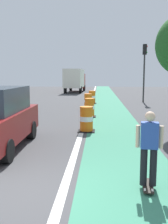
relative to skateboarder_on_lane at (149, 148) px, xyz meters
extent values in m
plane|color=#424244|center=(-2.71, -0.45, -0.91)|extent=(100.00, 100.00, 0.00)
cube|color=#387F60|center=(-0.31, 11.55, -0.91)|extent=(2.50, 80.00, 0.01)
cube|color=silver|center=(-1.81, 11.55, -0.91)|extent=(0.20, 80.00, 0.01)
cube|color=black|center=(0.00, 0.00, -0.84)|extent=(0.31, 0.82, 0.02)
cylinder|color=silver|center=(-0.05, 0.27, -0.86)|extent=(0.05, 0.11, 0.11)
cylinder|color=silver|center=(0.11, 0.25, -0.86)|extent=(0.05, 0.11, 0.11)
cylinder|color=silver|center=(-0.11, -0.25, -0.86)|extent=(0.05, 0.11, 0.11)
cylinder|color=silver|center=(0.05, -0.27, -0.86)|extent=(0.05, 0.11, 0.11)
cylinder|color=black|center=(-0.10, 0.01, -0.42)|extent=(0.15, 0.15, 0.82)
cylinder|color=black|center=(0.10, -0.01, -0.42)|extent=(0.15, 0.15, 0.82)
cube|color=#2D4CA5|center=(0.00, 0.00, 0.27)|extent=(0.38, 0.26, 0.56)
cylinder|color=beige|center=(-0.24, 0.03, 0.24)|extent=(0.09, 0.09, 0.48)
cylinder|color=beige|center=(0.24, -0.03, 0.24)|extent=(0.09, 0.09, 0.48)
sphere|color=beige|center=(0.00, 0.00, 0.67)|extent=(0.22, 0.22, 0.22)
cylinder|color=black|center=(-3.67, 4.31, -0.57)|extent=(0.29, 0.68, 0.68)
cylinder|color=black|center=(-3.63, 1.46, -0.57)|extent=(0.29, 0.68, 0.68)
cylinder|color=orange|center=(-1.61, 5.74, -0.66)|extent=(0.56, 0.56, 0.42)
cylinder|color=white|center=(-1.61, 5.74, -0.35)|extent=(0.57, 0.57, 0.21)
cylinder|color=orange|center=(-1.61, 5.74, -0.03)|extent=(0.56, 0.56, 0.42)
cube|color=black|center=(-1.61, 5.74, -0.89)|extent=(0.73, 0.73, 0.04)
cylinder|color=orange|center=(-1.62, 9.77, -0.66)|extent=(0.56, 0.56, 0.42)
cylinder|color=white|center=(-1.62, 9.77, -0.35)|extent=(0.57, 0.57, 0.21)
cylinder|color=orange|center=(-1.62, 9.77, -0.03)|extent=(0.56, 0.56, 0.42)
cube|color=black|center=(-1.62, 9.77, -0.89)|extent=(0.73, 0.73, 0.04)
cylinder|color=orange|center=(-1.86, 13.57, -0.66)|extent=(0.56, 0.56, 0.42)
cylinder|color=white|center=(-1.86, 13.57, -0.35)|extent=(0.57, 0.57, 0.21)
cylinder|color=orange|center=(-1.86, 13.57, -0.03)|extent=(0.56, 0.56, 0.42)
cube|color=black|center=(-1.86, 13.57, -0.89)|extent=(0.73, 0.73, 0.04)
cylinder|color=orange|center=(-1.68, 17.05, -0.66)|extent=(0.56, 0.56, 0.42)
cylinder|color=white|center=(-1.68, 17.05, -0.35)|extent=(0.57, 0.57, 0.21)
cylinder|color=orange|center=(-1.68, 17.05, -0.03)|extent=(0.56, 0.56, 0.42)
cube|color=black|center=(-1.68, 17.05, -0.89)|extent=(0.73, 0.73, 0.04)
cube|color=silver|center=(-4.52, 31.01, 1.07)|extent=(2.51, 5.68, 2.50)
cube|color=#B21E19|center=(-4.38, 34.86, 0.62)|extent=(2.27, 1.98, 2.10)
cylinder|color=black|center=(-5.41, 34.70, -0.43)|extent=(0.34, 0.97, 0.96)
cylinder|color=black|center=(-3.36, 34.62, -0.43)|extent=(0.34, 0.97, 0.96)
cylinder|color=black|center=(-5.61, 29.65, -0.43)|extent=(0.34, 0.97, 0.96)
cylinder|color=black|center=(-3.55, 29.57, -0.43)|extent=(0.34, 0.97, 0.96)
cylinder|color=#2D2D2D|center=(2.89, 18.38, 1.19)|extent=(0.14, 0.14, 4.20)
cube|color=black|center=(2.89, 18.38, 3.74)|extent=(0.32, 0.32, 0.90)
sphere|color=red|center=(3.06, 18.38, 4.00)|extent=(0.16, 0.16, 0.16)
sphere|color=green|center=(3.06, 18.38, 3.48)|extent=(0.16, 0.16, 0.16)
camera|label=1|loc=(-1.07, -5.50, 1.53)|focal=42.36mm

